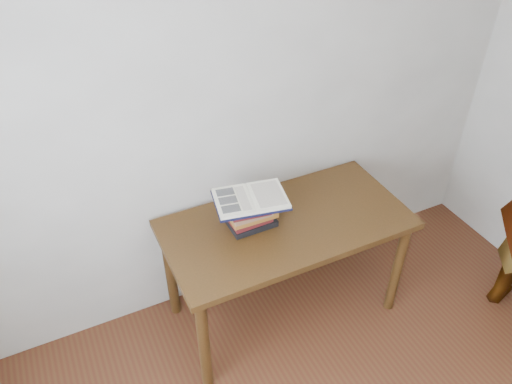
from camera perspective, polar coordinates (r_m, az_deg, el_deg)
desk at (r=2.76m, az=3.46°, el=-4.96°), size 1.33×0.67×0.71m
book_stack at (r=2.61m, az=-0.66°, el=-2.24°), size 0.26×0.21×0.19m
open_book at (r=2.52m, az=-0.62°, el=-0.80°), size 0.41×0.32×0.03m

